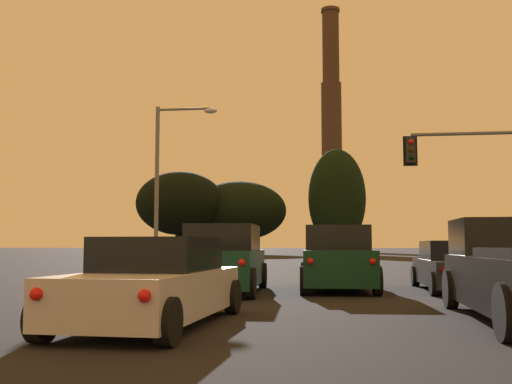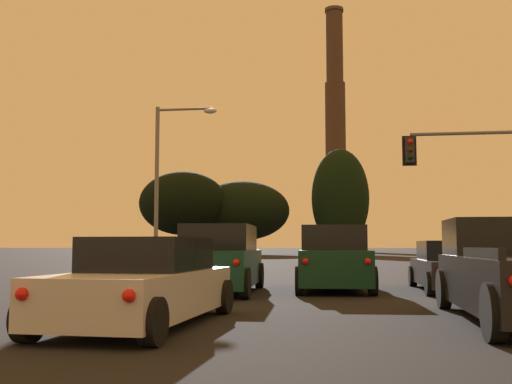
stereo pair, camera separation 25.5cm
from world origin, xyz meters
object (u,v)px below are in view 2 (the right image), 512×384
at_px(sedan_left_lane_second, 145,284).
at_px(suv_center_lane_front, 333,259).
at_px(traffic_light_overhead_right, 510,163).
at_px(smokestack, 336,154).
at_px(street_lamp, 166,169).
at_px(sedan_right_lane_front, 452,267).
at_px(suv_left_lane_front, 219,260).

distance_m(sedan_left_lane_second, suv_center_lane_front, 8.71).
relative_size(sedan_left_lane_second, traffic_light_overhead_right, 0.73).
bearing_deg(suv_center_lane_front, smokestack, 87.47).
height_order(suv_center_lane_front, street_lamp, street_lamp).
bearing_deg(suv_center_lane_front, street_lamp, 125.58).
bearing_deg(traffic_light_overhead_right, suv_center_lane_front, -134.21).
bearing_deg(sedan_right_lane_front, traffic_light_overhead_right, 63.01).
bearing_deg(suv_left_lane_front, sedan_right_lane_front, 10.90).
height_order(sedan_right_lane_front, suv_center_lane_front, suv_center_lane_front).
xyz_separation_m(street_lamp, smokestack, (7.67, 102.35, 16.12)).
bearing_deg(suv_center_lane_front, sedan_left_lane_second, -112.59).
bearing_deg(suv_left_lane_front, traffic_light_overhead_right, 37.94).
bearing_deg(sedan_right_lane_front, suv_center_lane_front, -177.58).
xyz_separation_m(sedan_right_lane_front, suv_center_lane_front, (-3.37, -0.13, 0.23)).
distance_m(traffic_light_overhead_right, smokestack, 106.95).
relative_size(suv_left_lane_front, sedan_left_lane_second, 1.04).
distance_m(sedan_right_lane_front, sedan_left_lane_second, 10.45).
bearing_deg(sedan_left_lane_second, sedan_right_lane_front, 55.64).
xyz_separation_m(suv_center_lane_front, traffic_light_overhead_right, (6.98, 7.18, 3.68)).
height_order(sedan_right_lane_front, traffic_light_overhead_right, traffic_light_overhead_right).
bearing_deg(suv_center_lane_front, sedan_right_lane_front, -0.50).
distance_m(street_lamp, smokestack, 103.90).
bearing_deg(sedan_right_lane_front, smokestack, 92.11).
distance_m(sedan_right_lane_front, street_lamp, 15.86).
bearing_deg(sedan_left_lane_second, suv_left_lane_front, 93.98).
distance_m(sedan_right_lane_front, traffic_light_overhead_right, 8.83).
bearing_deg(suv_left_lane_front, street_lamp, 110.73).
bearing_deg(smokestack, sedan_right_lane_front, -88.07).
height_order(traffic_light_overhead_right, street_lamp, street_lamp).
relative_size(suv_center_lane_front, smokestack, 0.09).
xyz_separation_m(suv_center_lane_front, smokestack, (-0.42, 112.58, 20.20)).
bearing_deg(suv_left_lane_front, suv_center_lane_front, 21.96).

